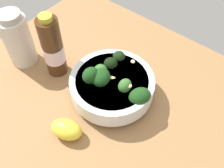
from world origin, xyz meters
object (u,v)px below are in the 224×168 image
(bottle_tall, at_px, (53,48))
(lemon_wedge, at_px, (66,129))
(bottle_short, at_px, (18,39))
(bowl_of_broccoli, at_px, (112,84))

(bottle_tall, bearing_deg, lemon_wedge, -127.49)
(lemon_wedge, height_order, bottle_short, bottle_short)
(lemon_wedge, xyz_separation_m, bottle_tall, (0.11, 0.15, 0.06))
(lemon_wedge, distance_m, bottle_tall, 0.19)
(bowl_of_broccoli, height_order, bottle_tall, bottle_tall)
(bottle_short, bearing_deg, lemon_wedge, -109.07)
(lemon_wedge, height_order, bottle_tall, bottle_tall)
(bottle_short, bearing_deg, bowl_of_broccoli, -77.30)
(bowl_of_broccoli, relative_size, lemon_wedge, 2.93)
(lemon_wedge, relative_size, bottle_tall, 0.40)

